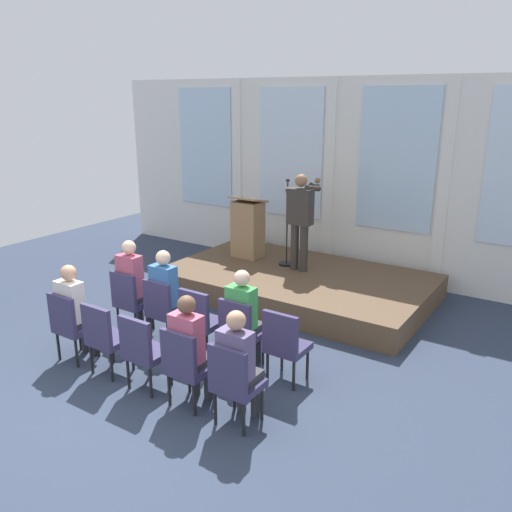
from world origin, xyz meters
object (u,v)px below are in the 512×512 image
Objects in this scene: chair_r0_c4 at (285,342)px; audience_r1_c3 at (190,344)px; chair_r0_c0 at (130,298)px; chair_r1_c2 at (143,348)px; chair_r1_c1 at (105,335)px; chair_r0_c1 at (163,308)px; speaker at (300,215)px; chair_r0_c3 at (240,330)px; audience_r0_c3 at (244,313)px; audience_r0_c0 at (133,282)px; audience_r1_c0 at (75,307)px; audience_r1_c4 at (239,361)px; mic_stand at (287,247)px; chair_r1_c3 at (186,363)px; chair_r0_c2 at (200,318)px; audience_r0_c1 at (167,292)px; chair_r1_c4 at (234,380)px; lectern at (248,228)px; chair_r1_c0 at (71,323)px.

audience_r1_c3 reaches higher than chair_r0_c4.
chair_r1_c2 is (1.28, -1.03, 0.00)m from chair_r0_c0.
chair_r1_c1 is 1.30m from audience_r1_c3.
chair_r0_c1 is (0.64, 0.00, 0.00)m from chair_r0_c0.
speaker is 1.77× the size of chair_r0_c1.
audience_r0_c3 is at bearing 90.00° from chair_r0_c3.
chair_r0_c0 is at bearing -90.00° from audience_r0_c0.
audience_r1_c0 reaches higher than audience_r1_c4.
chair_r1_c3 is at bearing -75.27° from mic_stand.
audience_r0_c0 is 1.31m from chair_r0_c2.
chair_r0_c3 is 0.21m from audience_r0_c3.
chair_r0_c2 is at bearing 0.00° from chair_r0_c0.
chair_r0_c1 is at bearing 180.00° from chair_r0_c2.
audience_r1_c0 is at bearing -151.97° from audience_r0_c3.
audience_r0_c1 is 1.42× the size of chair_r1_c4.
chair_r1_c4 is at bearing -23.26° from audience_r0_c0.
chair_r1_c1 is 1.28m from chair_r1_c3.
chair_r1_c3 is (-0.64, -1.03, 0.00)m from chair_r0_c4.
audience_r1_c0 reaches higher than chair_r0_c1.
chair_r0_c3 is 1.00× the size of chair_r1_c1.
lectern reaches higher than audience_r0_c1.
speaker is at bearing 109.84° from audience_r1_c4.
audience_r1_c4 reaches higher than chair_r1_c2.
audience_r1_c3 is (1.93, -1.02, -0.04)m from audience_r0_c0.
chair_r1_c4 is 0.20m from audience_r1_c4.
chair_r0_c2 is at bearing 141.39° from chair_r1_c4.
chair_r0_c3 is at bearing -75.77° from speaker.
audience_r1_c3 is (0.00, -1.03, 0.00)m from audience_r0_c3.
chair_r1_c0 is at bearing -177.56° from audience_r1_c3.
chair_r0_c0 is at bearing 151.97° from chair_r1_c3.
audience_r1_c4 is (-0.00, -0.94, 0.18)m from chair_r0_c4.
chair_r0_c3 is at bearing -70.47° from mic_stand.
chair_r1_c2 is at bearing 0.00° from chair_r1_c1.
audience_r1_c4 is at bearing 0.12° from audience_r1_c3.
speaker is at bearing -20.29° from mic_stand.
audience_r0_c0 is at bearing 173.04° from chair_r0_c1.
audience_r0_c3 is (1.93, 0.00, -0.04)m from audience_r0_c0.
audience_r1_c0 is at bearing -107.87° from speaker.
lectern is at bearing 122.44° from chair_r1_c4.
mic_stand is 2.99m from audience_r0_c0.
audience_r1_c3 is at bearing -38.56° from audience_r0_c1.
lectern is 4.02m from chair_r1_c0.
speaker reaches higher than chair_r0_c1.
lectern reaches higher than chair_r0_c0.
speaker is 1.77× the size of chair_r0_c0.
chair_r1_c4 is (1.28, 0.00, 0.00)m from chair_r1_c2.
audience_r0_c3 reaches higher than chair_r0_c3.
chair_r1_c3 is at bearing -38.61° from chair_r0_c1.
mic_stand reaches higher than audience_r0_c1.
mic_stand reaches higher than chair_r1_c2.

